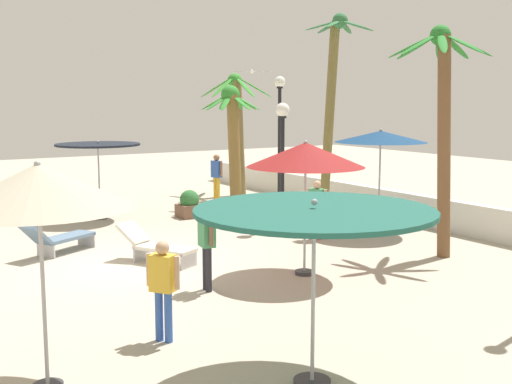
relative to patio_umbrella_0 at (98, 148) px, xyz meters
name	(u,v)px	position (x,y,z in m)	size (l,w,h in m)	color
ground_plane	(137,266)	(5.91, -1.12, -2.18)	(56.00, 56.00, 0.00)	#B2A893
boundary_wall	(423,210)	(5.91, 7.58, -1.74)	(25.20, 0.30, 0.87)	silver
patio_umbrella_0	(98,148)	(0.00, 0.00, 0.00)	(2.51, 2.51, 2.39)	#333338
patio_umbrella_1	(38,187)	(11.04, -4.31, 0.37)	(2.26, 2.26, 2.87)	#333338
patio_umbrella_2	(314,218)	(12.68, -1.44, -0.02)	(2.96, 2.96, 2.39)	#333338
patio_umbrella_3	(306,155)	(8.38, 1.57, 0.30)	(2.41, 2.41, 2.78)	#333338
patio_umbrella_4	(381,137)	(5.90, 5.89, 0.41)	(2.49, 2.49, 2.83)	#333338
palm_tree_0	(238,120)	(-2.25, 6.17, 0.68)	(2.77, 2.74, 4.61)	brown
palm_tree_1	(443,112)	(8.64, 5.21, 1.15)	(2.38, 2.37, 5.27)	brown
palm_tree_2	(233,131)	(0.39, 4.45, 0.39)	(2.05, 2.05, 4.08)	olive
palm_tree_3	(332,96)	(3.23, 6.32, 1.54)	(2.11, 1.97, 6.15)	olive
lamp_post_0	(282,148)	(4.23, 3.82, 0.10)	(0.39, 0.39, 3.52)	black
lamp_post_2	(280,124)	(0.46, 6.26, 0.60)	(0.39, 0.39, 4.40)	black
lounge_chair_0	(59,238)	(3.89, -2.27, -1.79)	(1.40, 1.92, 0.84)	#B7B7BC
lounge_chair_1	(156,245)	(5.87, -0.66, -1.78)	(1.92, 1.37, 0.84)	#B7B7BC
guest_0	(217,173)	(-1.30, 4.73, -1.17)	(0.54, 0.34, 1.67)	gold
guest_1	(163,281)	(10.30, -2.42, -1.25)	(0.47, 0.40, 1.54)	#3359B2
guest_2	(207,237)	(8.35, -0.67, -1.14)	(0.56, 0.28, 1.70)	#26262D
guest_3	(317,204)	(5.80, 3.84, -1.25)	(0.51, 0.38, 1.54)	#D8333F
seagull_0	(252,72)	(-1.15, 6.14, 2.43)	(1.01, 1.13, 0.14)	white
planter	(190,205)	(1.19, 2.44, -1.79)	(0.70, 0.70, 0.85)	brown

